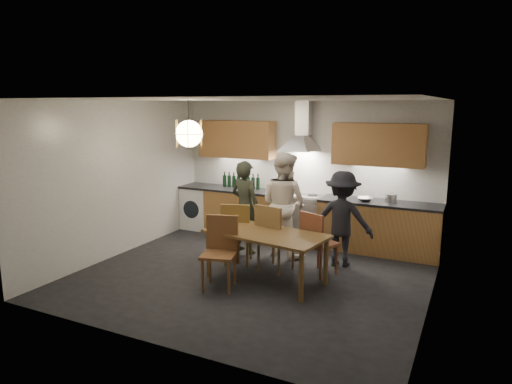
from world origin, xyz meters
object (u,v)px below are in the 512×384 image
at_px(person_right, 342,219).
at_px(stock_pot, 391,198).
at_px(dining_table, 266,238).
at_px(chair_back_left, 237,229).
at_px(person_left, 245,207).
at_px(chair_front, 220,247).
at_px(person_mid, 284,204).
at_px(wine_bottles, 241,181).
at_px(mixing_bowl, 365,199).

distance_m(person_right, stock_pot, 1.10).
height_order(dining_table, chair_back_left, chair_back_left).
height_order(dining_table, person_left, person_left).
height_order(chair_front, person_left, person_left).
xyz_separation_m(person_mid, person_right, (1.03, -0.08, -0.12)).
xyz_separation_m(chair_back_left, person_right, (1.51, 0.70, 0.18)).
relative_size(person_mid, wine_bottles, 2.15).
bearing_deg(chair_back_left, person_mid, -139.29).
distance_m(person_right, wine_bottles, 2.56).
relative_size(dining_table, wine_bottles, 2.24).
relative_size(person_mid, stock_pot, 8.74).
xyz_separation_m(person_left, person_right, (1.68, 0.08, -0.04)).
distance_m(chair_front, wine_bottles, 2.83).
distance_m(person_mid, mixing_bowl, 1.41).
xyz_separation_m(chair_front, mixing_bowl, (1.45, 2.43, 0.36)).
relative_size(chair_front, wine_bottles, 1.22).
distance_m(person_left, person_mid, 0.67).
relative_size(person_right, wine_bottles, 1.85).
bearing_deg(person_mid, wine_bottles, -17.40).
bearing_deg(chair_back_left, dining_table, 131.13).
bearing_deg(stock_pot, dining_table, -123.93).
distance_m(dining_table, person_mid, 1.26).
relative_size(person_left, stock_pot, 7.93).
xyz_separation_m(chair_front, person_right, (1.29, 1.58, 0.18)).
height_order(person_left, wine_bottles, person_left).
height_order(person_mid, wine_bottles, person_mid).
bearing_deg(dining_table, wine_bottles, 134.53).
bearing_deg(chair_back_left, mixing_bowl, -154.81).
xyz_separation_m(person_right, mixing_bowl, (0.15, 0.85, 0.17)).
bearing_deg(person_right, wine_bottles, -26.62).
relative_size(dining_table, chair_back_left, 1.82).
bearing_deg(person_mid, person_left, 31.47).
xyz_separation_m(chair_back_left, person_mid, (0.48, 0.78, 0.30)).
relative_size(chair_front, person_mid, 0.57).
xyz_separation_m(dining_table, chair_front, (-0.49, -0.45, -0.07)).
relative_size(chair_front, mixing_bowl, 3.77).
bearing_deg(person_mid, stock_pot, -134.55).
distance_m(chair_back_left, person_left, 0.69).
bearing_deg(mixing_bowl, person_mid, -147.05).
distance_m(person_mid, person_right, 1.04).
bearing_deg(wine_bottles, mixing_bowl, -3.69).
bearing_deg(person_left, mixing_bowl, -139.81).
bearing_deg(chair_front, wine_bottles, 96.33).
height_order(mixing_bowl, stock_pot, stock_pot).
distance_m(chair_back_left, person_right, 1.67).
relative_size(chair_front, person_right, 0.66).
xyz_separation_m(chair_front, person_mid, (0.26, 1.66, 0.31)).
distance_m(person_mid, wine_bottles, 1.61).
bearing_deg(chair_front, mixing_bowl, 43.63).
relative_size(person_right, mixing_bowl, 5.71).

